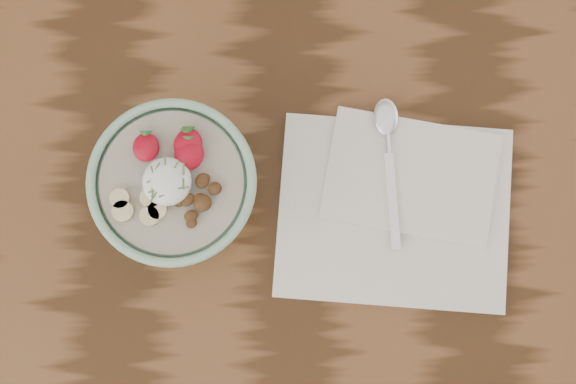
# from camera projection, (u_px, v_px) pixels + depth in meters

# --- Properties ---
(table) EXTENTS (1.60, 0.90, 0.75)m
(table) POSITION_uv_depth(u_px,v_px,m) (291.00, 231.00, 1.00)
(table) COLOR #371F0D
(table) RESTS_ON ground
(breakfast_bowl) EXTENTS (0.18, 0.18, 0.12)m
(breakfast_bowl) POSITION_uv_depth(u_px,v_px,m) (176.00, 186.00, 0.85)
(breakfast_bowl) COLOR #88B796
(breakfast_bowl) RESTS_ON table
(napkin) EXTENTS (0.28, 0.24, 0.02)m
(napkin) POSITION_uv_depth(u_px,v_px,m) (397.00, 205.00, 0.90)
(napkin) COLOR silver
(napkin) RESTS_ON table
(spoon) EXTENTS (0.03, 0.17, 0.01)m
(spoon) POSITION_uv_depth(u_px,v_px,m) (388.00, 138.00, 0.90)
(spoon) COLOR silver
(spoon) RESTS_ON napkin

